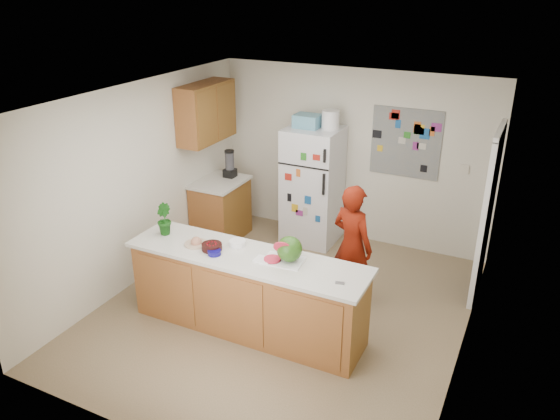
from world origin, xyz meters
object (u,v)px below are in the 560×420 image
at_px(refrigerator, 312,186).
at_px(person, 352,246).
at_px(cherry_bowl, 212,247).
at_px(watermelon, 289,249).

bearing_deg(refrigerator, person, -51.49).
distance_m(person, cherry_bowl, 1.64).
distance_m(refrigerator, person, 1.74).
bearing_deg(person, cherry_bowl, 61.76).
xyz_separation_m(refrigerator, person, (1.08, -1.36, -0.10)).
distance_m(watermelon, cherry_bowl, 0.88).
bearing_deg(watermelon, cherry_bowl, -171.50).
bearing_deg(person, watermelon, 89.57).
bearing_deg(refrigerator, cherry_bowl, -93.33).
xyz_separation_m(refrigerator, cherry_bowl, (-0.14, -2.43, 0.11)).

